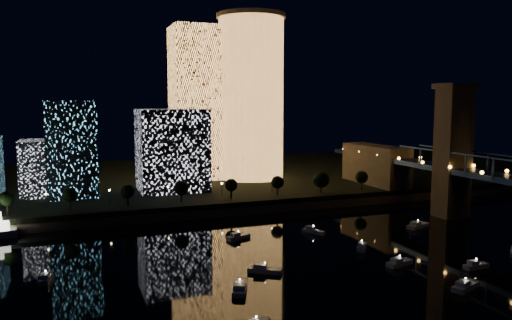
# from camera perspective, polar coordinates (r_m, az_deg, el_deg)

# --- Properties ---
(ground) EXTENTS (520.00, 520.00, 0.00)m
(ground) POSITION_cam_1_polar(r_m,az_deg,el_deg) (127.33, 14.19, -13.38)
(ground) COLOR black
(ground) RESTS_ON ground
(far_bank) EXTENTS (420.00, 160.00, 5.00)m
(far_bank) POSITION_cam_1_polar(r_m,az_deg,el_deg) (270.05, -5.47, -2.06)
(far_bank) COLOR black
(far_bank) RESTS_ON ground
(seawall) EXTENTS (420.00, 6.00, 3.00)m
(seawall) POSITION_cam_1_polar(r_m,az_deg,el_deg) (197.14, 0.47, -5.57)
(seawall) COLOR #6B5E4C
(seawall) RESTS_ON ground
(tower_cylindrical) EXTENTS (34.00, 34.00, 80.91)m
(tower_cylindrical) POSITION_cam_1_polar(r_m,az_deg,el_deg) (250.14, -0.56, 7.18)
(tower_cylindrical) COLOR #FCA850
(tower_cylindrical) RESTS_ON far_bank
(tower_rectangular) EXTENTS (23.63, 23.63, 75.18)m
(tower_rectangular) POSITION_cam_1_polar(r_m,az_deg,el_deg) (251.73, -6.84, 6.45)
(tower_rectangular) COLOR #FCA850
(tower_rectangular) RESTS_ON far_bank
(midrise_blocks) EXTENTS (98.83, 30.56, 38.73)m
(midrise_blocks) POSITION_cam_1_polar(r_m,az_deg,el_deg) (217.55, -17.83, 0.56)
(midrise_blocks) COLOR silver
(midrise_blocks) RESTS_ON far_bank
(motorboats) EXTENTS (131.39, 67.62, 2.78)m
(motorboats) POSITION_cam_1_polar(r_m,az_deg,el_deg) (140.42, 10.39, -11.02)
(motorboats) COLOR silver
(motorboats) RESTS_ON ground
(esplanade_trees) EXTENTS (165.36, 6.91, 8.96)m
(esplanade_trees) POSITION_cam_1_polar(r_m,az_deg,el_deg) (194.96, -5.72, -3.05)
(esplanade_trees) COLOR black
(esplanade_trees) RESTS_ON far_bank
(street_lamps) EXTENTS (132.70, 0.70, 5.65)m
(street_lamps) POSITION_cam_1_polar(r_m,az_deg,el_deg) (198.02, -10.03, -3.40)
(street_lamps) COLOR black
(street_lamps) RESTS_ON far_bank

